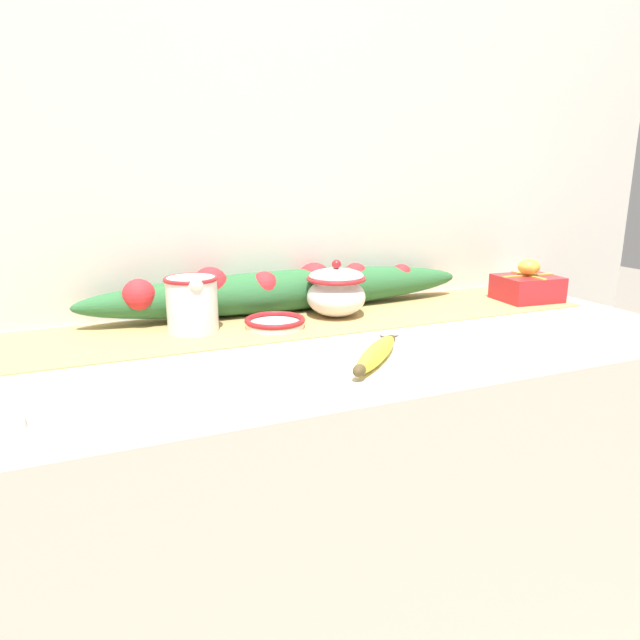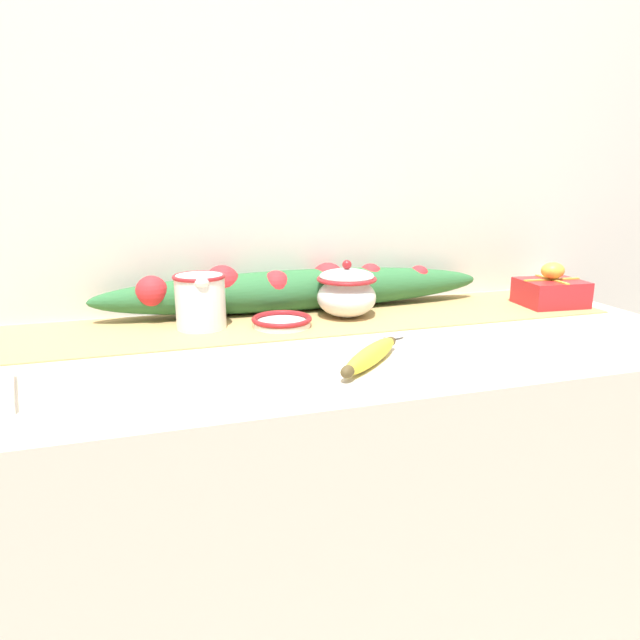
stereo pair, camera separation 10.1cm
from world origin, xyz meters
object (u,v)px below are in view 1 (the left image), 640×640
at_px(cream_pitcher, 192,302).
at_px(small_dish, 275,322).
at_px(banana, 376,354).
at_px(gift_box, 527,286).
at_px(sugar_bowl, 336,291).
at_px(spoon, 385,334).

xyz_separation_m(cream_pitcher, small_dish, (0.16, -0.04, -0.05)).
relative_size(banana, gift_box, 1.09).
xyz_separation_m(small_dish, banana, (0.08, -0.27, 0.00)).
distance_m(cream_pitcher, small_dish, 0.17).
relative_size(cream_pitcher, banana, 0.77).
xyz_separation_m(sugar_bowl, small_dish, (-0.15, -0.04, -0.04)).
distance_m(sugar_bowl, spoon, 0.18).
height_order(small_dish, gift_box, gift_box).
bearing_deg(sugar_bowl, spoon, -82.58).
bearing_deg(cream_pitcher, banana, -52.03).
relative_size(cream_pitcher, gift_box, 0.83).
height_order(cream_pitcher, banana, cream_pitcher).
bearing_deg(sugar_bowl, banana, -102.70).
xyz_separation_m(sugar_bowl, gift_box, (0.49, -0.04, -0.02)).
distance_m(cream_pitcher, banana, 0.39).
relative_size(small_dish, banana, 0.76).
height_order(sugar_bowl, gift_box, sugar_bowl).
xyz_separation_m(sugar_bowl, spoon, (0.02, -0.17, -0.05)).
bearing_deg(gift_box, banana, -154.68).
bearing_deg(small_dish, cream_pitcher, 166.17).
height_order(cream_pitcher, sugar_bowl, sugar_bowl).
height_order(cream_pitcher, spoon, cream_pitcher).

